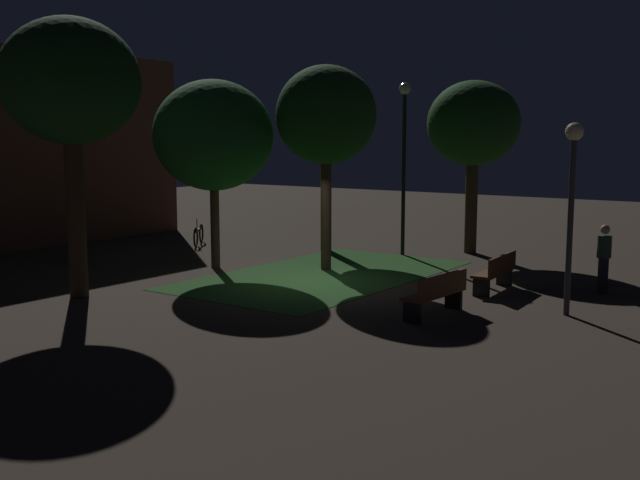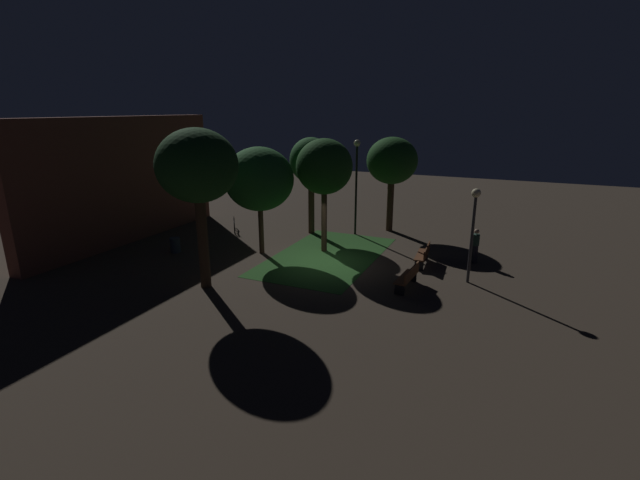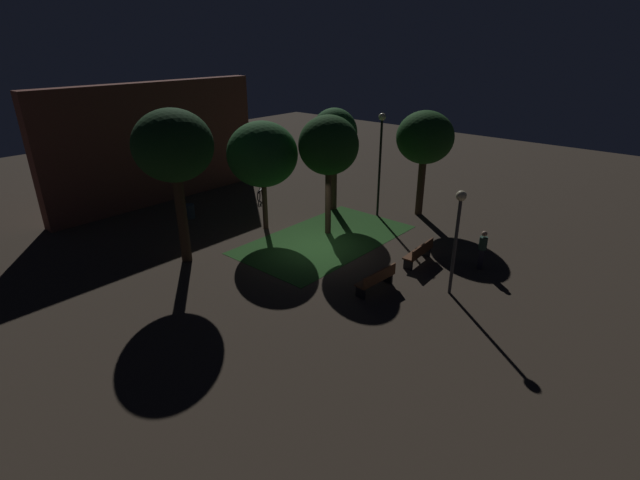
{
  "view_description": "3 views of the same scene",
  "coord_description": "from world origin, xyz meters",
  "px_view_note": "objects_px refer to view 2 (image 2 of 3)",
  "views": [
    {
      "loc": [
        -14.96,
        -10.91,
        3.57
      ],
      "look_at": [
        0.43,
        0.13,
        1.0
      ],
      "focal_mm": 41.92,
      "sensor_mm": 36.0,
      "label": 1
    },
    {
      "loc": [
        -18.12,
        -7.67,
        6.89
      ],
      "look_at": [
        1.17,
        0.8,
        0.67
      ],
      "focal_mm": 25.18,
      "sensor_mm": 36.0,
      "label": 2
    },
    {
      "loc": [
        -14.25,
        -12.52,
        8.52
      ],
      "look_at": [
        -0.4,
        -0.47,
        0.61
      ],
      "focal_mm": 26.17,
      "sensor_mm": 36.0,
      "label": 3
    }
  ],
  "objects_px": {
    "tree_near_wall": "(311,162)",
    "tree_tall_center": "(259,179)",
    "bench_front_right": "(424,254)",
    "bench_corner": "(408,277)",
    "tree_right_canopy": "(324,167)",
    "lamp_post_plaza_east": "(356,172)",
    "tree_lawn_side": "(392,162)",
    "lamp_post_plaza_west": "(474,218)",
    "trash_bin": "(175,245)",
    "bicycle": "(234,225)",
    "tree_back_left": "(197,168)",
    "pedestrian": "(475,245)"
  },
  "relations": [
    {
      "from": "bench_front_right",
      "to": "tree_near_wall",
      "type": "height_order",
      "value": "tree_near_wall"
    },
    {
      "from": "tree_tall_center",
      "to": "lamp_post_plaza_east",
      "type": "distance_m",
      "value": 5.97
    },
    {
      "from": "tree_tall_center",
      "to": "tree_lawn_side",
      "type": "bearing_deg",
      "value": -34.5
    },
    {
      "from": "tree_tall_center",
      "to": "lamp_post_plaza_west",
      "type": "bearing_deg",
      "value": -89.64
    },
    {
      "from": "pedestrian",
      "to": "lamp_post_plaza_east",
      "type": "bearing_deg",
      "value": 70.22
    },
    {
      "from": "tree_near_wall",
      "to": "tree_tall_center",
      "type": "relative_size",
      "value": 1.04
    },
    {
      "from": "lamp_post_plaza_west",
      "to": "bench_front_right",
      "type": "bearing_deg",
      "value": 55.57
    },
    {
      "from": "tree_back_left",
      "to": "lamp_post_plaza_west",
      "type": "xyz_separation_m",
      "value": [
        4.72,
        -9.55,
        -2.05
      ]
    },
    {
      "from": "tree_lawn_side",
      "to": "pedestrian",
      "type": "height_order",
      "value": "tree_lawn_side"
    },
    {
      "from": "lamp_post_plaza_east",
      "to": "lamp_post_plaza_west",
      "type": "distance_m",
      "value": 8.42
    },
    {
      "from": "tree_right_canopy",
      "to": "lamp_post_plaza_east",
      "type": "relative_size",
      "value": 1.05
    },
    {
      "from": "tree_near_wall",
      "to": "tree_tall_center",
      "type": "distance_m",
      "value": 4.45
    },
    {
      "from": "bicycle",
      "to": "lamp_post_plaza_east",
      "type": "bearing_deg",
      "value": -72.27
    },
    {
      "from": "lamp_post_plaza_east",
      "to": "tree_right_canopy",
      "type": "bearing_deg",
      "value": 173.78
    },
    {
      "from": "bench_front_right",
      "to": "tree_lawn_side",
      "type": "distance_m",
      "value": 6.96
    },
    {
      "from": "tree_back_left",
      "to": "tree_near_wall",
      "type": "distance_m",
      "value": 9.08
    },
    {
      "from": "tree_back_left",
      "to": "pedestrian",
      "type": "height_order",
      "value": "tree_back_left"
    },
    {
      "from": "pedestrian",
      "to": "bicycle",
      "type": "bearing_deg",
      "value": 88.89
    },
    {
      "from": "bench_corner",
      "to": "tree_near_wall",
      "type": "bearing_deg",
      "value": 49.47
    },
    {
      "from": "bench_front_right",
      "to": "tree_near_wall",
      "type": "relative_size",
      "value": 0.34
    },
    {
      "from": "trash_bin",
      "to": "bicycle",
      "type": "distance_m",
      "value": 4.61
    },
    {
      "from": "tree_right_canopy",
      "to": "tree_lawn_side",
      "type": "relative_size",
      "value": 1.03
    },
    {
      "from": "tree_right_canopy",
      "to": "tree_lawn_side",
      "type": "height_order",
      "value": "tree_right_canopy"
    },
    {
      "from": "bench_corner",
      "to": "tree_lawn_side",
      "type": "bearing_deg",
      "value": 20.07
    },
    {
      "from": "bench_corner",
      "to": "tree_lawn_side",
      "type": "distance_m",
      "value": 9.47
    },
    {
      "from": "lamp_post_plaza_west",
      "to": "pedestrian",
      "type": "xyz_separation_m",
      "value": [
        2.66,
        0.01,
        -1.85
      ]
    },
    {
      "from": "lamp_post_plaza_east",
      "to": "trash_bin",
      "type": "relative_size",
      "value": 7.12
    },
    {
      "from": "lamp_post_plaza_west",
      "to": "tree_lawn_side",
      "type": "bearing_deg",
      "value": 37.7
    },
    {
      "from": "trash_bin",
      "to": "tree_lawn_side",
      "type": "bearing_deg",
      "value": -45.96
    },
    {
      "from": "bench_front_right",
      "to": "pedestrian",
      "type": "xyz_separation_m",
      "value": [
        1.21,
        -2.1,
        0.37
      ]
    },
    {
      "from": "bench_corner",
      "to": "bicycle",
      "type": "relative_size",
      "value": 1.26
    },
    {
      "from": "tree_right_canopy",
      "to": "pedestrian",
      "type": "height_order",
      "value": "tree_right_canopy"
    },
    {
      "from": "tree_right_canopy",
      "to": "pedestrian",
      "type": "distance_m",
      "value": 7.89
    },
    {
      "from": "bench_corner",
      "to": "tree_near_wall",
      "type": "distance_m",
      "value": 9.82
    },
    {
      "from": "bench_corner",
      "to": "lamp_post_plaza_west",
      "type": "relative_size",
      "value": 0.47
    },
    {
      "from": "bicycle",
      "to": "pedestrian",
      "type": "xyz_separation_m",
      "value": [
        -0.26,
        -13.36,
        0.51
      ]
    },
    {
      "from": "bench_front_right",
      "to": "tree_near_wall",
      "type": "xyz_separation_m",
      "value": [
        2.87,
        6.95,
        3.58
      ]
    },
    {
      "from": "tree_back_left",
      "to": "tree_near_wall",
      "type": "bearing_deg",
      "value": -3.08
    },
    {
      "from": "trash_bin",
      "to": "bicycle",
      "type": "relative_size",
      "value": 0.51
    },
    {
      "from": "tree_near_wall",
      "to": "lamp_post_plaza_east",
      "type": "height_order",
      "value": "tree_near_wall"
    },
    {
      "from": "tree_lawn_side",
      "to": "bench_front_right",
      "type": "bearing_deg",
      "value": -149.82
    },
    {
      "from": "bench_corner",
      "to": "trash_bin",
      "type": "bearing_deg",
      "value": 90.24
    },
    {
      "from": "bench_front_right",
      "to": "tree_lawn_side",
      "type": "xyz_separation_m",
      "value": [
        5.19,
        3.02,
        3.51
      ]
    },
    {
      "from": "tree_right_canopy",
      "to": "tree_lawn_side",
      "type": "bearing_deg",
      "value": -20.57
    },
    {
      "from": "bench_front_right",
      "to": "tree_back_left",
      "type": "bearing_deg",
      "value": 129.64
    },
    {
      "from": "tree_right_canopy",
      "to": "lamp_post_plaza_east",
      "type": "height_order",
      "value": "tree_right_canopy"
    },
    {
      "from": "bench_front_right",
      "to": "bench_corner",
      "type": "bearing_deg",
      "value": 180.0
    },
    {
      "from": "lamp_post_plaza_west",
      "to": "bicycle",
      "type": "relative_size",
      "value": 2.69
    },
    {
      "from": "bench_corner",
      "to": "tree_tall_center",
      "type": "xyz_separation_m",
      "value": [
        1.56,
        7.63,
        3.17
      ]
    },
    {
      "from": "tree_back_left",
      "to": "tree_lawn_side",
      "type": "xyz_separation_m",
      "value": [
        11.36,
        -4.42,
        -0.76
      ]
    }
  ]
}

